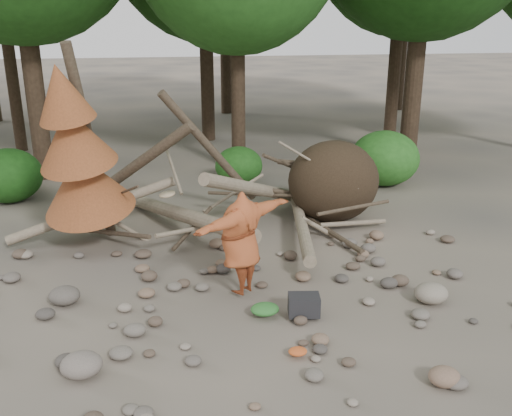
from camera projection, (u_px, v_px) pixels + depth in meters
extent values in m
plane|color=#514C44|center=(258.00, 316.00, 9.58)|extent=(120.00, 120.00, 0.00)
ellipsoid|color=#332619|center=(333.00, 181.00, 13.68)|extent=(2.20, 1.87, 1.98)
cylinder|color=gray|center=(185.00, 216.00, 12.68)|extent=(2.61, 5.11, 1.08)
cylinder|color=gray|center=(261.00, 190.00, 13.33)|extent=(3.18, 3.71, 1.90)
cylinder|color=brown|center=(129.00, 171.00, 13.05)|extent=(3.08, 1.91, 2.49)
cylinder|color=gray|center=(300.00, 220.00, 12.98)|extent=(1.13, 4.98, 0.43)
cylinder|color=brown|center=(210.00, 148.00, 13.42)|extent=(2.39, 1.03, 2.89)
cylinder|color=gray|center=(93.00, 210.00, 12.59)|extent=(3.71, 0.86, 1.20)
cylinder|color=#4C3F30|center=(116.00, 233.00, 12.34)|extent=(1.52, 1.70, 0.49)
cylinder|color=gray|center=(234.00, 193.00, 13.45)|extent=(1.57, 0.85, 0.69)
cylinder|color=#4C3F30|center=(295.00, 168.00, 14.04)|extent=(1.92, 1.25, 1.10)
cylinder|color=gray|center=(173.00, 169.00, 12.81)|extent=(0.37, 1.42, 0.85)
cylinder|color=#4C3F30|center=(329.00, 231.00, 12.86)|extent=(0.79, 2.54, 0.12)
cylinder|color=gray|center=(196.00, 229.00, 12.19)|extent=(1.78, 1.11, 0.29)
cylinder|color=#4C3F30|center=(91.00, 145.00, 11.93)|extent=(0.67, 1.13, 4.35)
cone|color=brown|center=(84.00, 182.00, 11.85)|extent=(2.06, 2.13, 1.86)
cone|color=brown|center=(73.00, 136.00, 11.31)|extent=(1.71, 1.78, 1.65)
cone|color=brown|center=(62.00, 92.00, 10.83)|extent=(1.23, 1.30, 1.41)
cylinder|color=#38281C|center=(27.00, 26.00, 16.17)|extent=(0.56, 0.56, 8.96)
cylinder|color=#38281C|center=(238.00, 57.00, 17.15)|extent=(0.44, 0.44, 7.14)
cylinder|color=#38281C|center=(419.00, 16.00, 18.30)|extent=(0.60, 0.60, 9.45)
cylinder|color=#38281C|center=(8.00, 44.00, 19.88)|extent=(0.42, 0.42, 7.56)
cylinder|color=#38281C|center=(206.00, 28.00, 21.50)|extent=(0.52, 0.52, 8.54)
cylinder|color=#38281C|center=(397.00, 33.00, 22.41)|extent=(0.50, 0.50, 8.12)
cylinder|color=#38281C|center=(225.00, 22.00, 27.58)|extent=(0.54, 0.54, 8.75)
cylinder|color=#38281C|center=(404.00, 32.00, 28.72)|extent=(0.46, 0.46, 7.84)
ellipsoid|color=#1A4913|center=(8.00, 176.00, 15.16)|extent=(1.80, 1.80, 1.44)
ellipsoid|color=#235C1A|center=(239.00, 166.00, 16.79)|extent=(1.40, 1.40, 1.12)
ellipsoid|color=#2C6E22|center=(385.00, 158.00, 16.65)|extent=(2.00, 2.00, 1.60)
imported|color=#A54A25|center=(241.00, 243.00, 9.94)|extent=(2.20, 1.94, 1.89)
cylinder|color=#9C8463|center=(167.00, 194.00, 9.56)|extent=(0.29, 0.29, 0.08)
cube|color=black|center=(304.00, 308.00, 9.48)|extent=(0.56, 0.42, 0.34)
ellipsoid|color=#2D6C2B|center=(265.00, 312.00, 9.53)|extent=(0.48, 0.40, 0.18)
ellipsoid|color=#C15121|center=(298.00, 354.00, 8.41)|extent=(0.28, 0.23, 0.10)
ellipsoid|color=slate|center=(81.00, 365.00, 7.95)|extent=(0.58, 0.53, 0.35)
ellipsoid|color=#816450|center=(444.00, 377.00, 7.76)|extent=(0.44, 0.39, 0.26)
ellipsoid|color=gray|center=(431.00, 293.00, 9.97)|extent=(0.59, 0.53, 0.35)
ellipsoid|color=#59524B|center=(64.00, 295.00, 9.92)|extent=(0.54, 0.48, 0.32)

